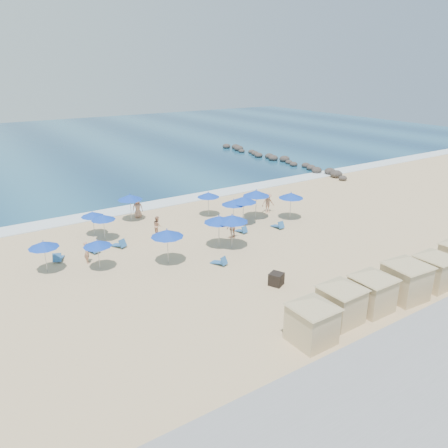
# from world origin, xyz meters

# --- Properties ---
(ground) EXTENTS (160.00, 160.00, 0.00)m
(ground) POSITION_xyz_m (0.00, 0.00, 0.00)
(ground) COLOR tan
(ground) RESTS_ON ground
(ocean) EXTENTS (160.00, 80.00, 0.06)m
(ocean) POSITION_xyz_m (0.00, 55.00, 0.03)
(ocean) COLOR navy
(ocean) RESTS_ON ground
(surf_line) EXTENTS (160.00, 2.50, 0.08)m
(surf_line) POSITION_xyz_m (0.00, 15.50, 0.04)
(surf_line) COLOR white
(surf_line) RESTS_ON ground
(seawall) EXTENTS (160.00, 6.10, 1.22)m
(seawall) POSITION_xyz_m (0.00, -13.50, 0.65)
(seawall) COLOR gray
(seawall) RESTS_ON ground
(rock_jetty) EXTENTS (2.56, 26.66, 0.96)m
(rock_jetty) POSITION_xyz_m (24.01, 24.90, 0.36)
(rock_jetty) COLOR #2B2624
(rock_jetty) RESTS_ON ground
(trash_bin) EXTENTS (1.06, 1.06, 0.80)m
(trash_bin) POSITION_xyz_m (-0.42, -4.06, 0.40)
(trash_bin) COLOR black
(trash_bin) RESTS_ON ground
(cabana_0) EXTENTS (4.31, 4.31, 2.71)m
(cabana_0) POSITION_xyz_m (-2.84, -9.64, 1.55)
(cabana_0) COLOR #D0B98E
(cabana_0) RESTS_ON ground
(cabana_1) EXTENTS (4.32, 4.32, 2.71)m
(cabana_1) POSITION_xyz_m (-0.22, -9.12, 1.55)
(cabana_1) COLOR #D0B98E
(cabana_1) RESTS_ON ground
(cabana_2) EXTENTS (4.36, 4.36, 2.73)m
(cabana_2) POSITION_xyz_m (2.12, -9.27, 1.57)
(cabana_2) COLOR #D0B98E
(cabana_2) RESTS_ON ground
(cabana_3) EXTENTS (4.67, 4.67, 2.94)m
(cabana_3) POSITION_xyz_m (4.84, -9.51, 1.68)
(cabana_3) COLOR #D0B98E
(cabana_3) RESTS_ON ground
(cabana_4) EXTENTS (4.33, 4.33, 2.71)m
(cabana_4) POSITION_xyz_m (7.61, -9.58, 1.55)
(cabana_4) COLOR #D0B98E
(cabana_4) RESTS_ON ground
(umbrella_0) EXTENTS (1.99, 1.99, 2.27)m
(umbrella_0) POSITION_xyz_m (-12.03, 5.88, 1.97)
(umbrella_0) COLOR #A5A8AD
(umbrella_0) RESTS_ON ground
(umbrella_1) EXTENTS (1.91, 1.91, 2.18)m
(umbrella_1) POSITION_xyz_m (-8.95, 4.31, 1.89)
(umbrella_1) COLOR #A5A8AD
(umbrella_1) RESTS_ON ground
(umbrella_2) EXTENTS (1.91, 1.91, 2.17)m
(umbrella_2) POSITION_xyz_m (-6.86, 9.29, 1.88)
(umbrella_2) COLOR #A5A8AD
(umbrella_2) RESTS_ON ground
(umbrella_3) EXTENTS (2.28, 2.28, 2.59)m
(umbrella_3) POSITION_xyz_m (-4.64, 2.58, 2.25)
(umbrella_3) COLOR #A5A8AD
(umbrella_3) RESTS_ON ground
(umbrella_4) EXTENTS (1.83, 1.83, 2.08)m
(umbrella_4) POSITION_xyz_m (-7.25, 10.75, 1.80)
(umbrella_4) COLOR #A5A8AD
(umbrella_4) RESTS_ON ground
(umbrella_5) EXTENTS (2.28, 2.28, 2.59)m
(umbrella_5) POSITION_xyz_m (-0.11, 3.07, 2.25)
(umbrella_5) COLOR #A5A8AD
(umbrella_5) RESTS_ON ground
(umbrella_6) EXTENTS (2.40, 2.40, 2.73)m
(umbrella_6) POSITION_xyz_m (0.63, 2.40, 2.36)
(umbrella_6) COLOR #A5A8AD
(umbrella_6) RESTS_ON ground
(umbrella_7) EXTENTS (2.11, 2.11, 2.40)m
(umbrella_7) POSITION_xyz_m (3.57, 6.43, 2.08)
(umbrella_7) COLOR #A5A8AD
(umbrella_7) RESTS_ON ground
(umbrella_8) EXTENTS (2.28, 2.28, 2.59)m
(umbrella_8) POSITION_xyz_m (4.39, 6.16, 2.25)
(umbrella_8) COLOR #A5A8AD
(umbrella_8) RESTS_ON ground
(umbrella_9) EXTENTS (2.03, 2.03, 2.31)m
(umbrella_9) POSITION_xyz_m (3.09, 9.78, 2.00)
(umbrella_9) COLOR #A5A8AD
(umbrella_9) RESTS_ON ground
(umbrella_10) EXTENTS (2.40, 2.40, 2.73)m
(umbrella_10) POSITION_xyz_m (6.28, 6.82, 2.37)
(umbrella_10) COLOR #A5A8AD
(umbrella_10) RESTS_ON ground
(umbrella_11) EXTENTS (2.22, 2.22, 2.53)m
(umbrella_11) POSITION_xyz_m (8.76, 4.99, 2.19)
(umbrella_11) COLOR #A5A8AD
(umbrella_11) RESTS_ON ground
(umbrella_12) EXTENTS (2.18, 2.18, 2.48)m
(umbrella_12) POSITION_xyz_m (-3.32, 12.50, 2.15)
(umbrella_12) COLOR #A5A8AD
(umbrella_12) RESTS_ON ground
(beach_chair_0) EXTENTS (1.07, 1.45, 0.73)m
(beach_chair_0) POSITION_xyz_m (-10.98, 7.21, 0.25)
(beach_chair_0) COLOR #2A5E9A
(beach_chair_0) RESTS_ON ground
(beach_chair_1) EXTENTS (0.82, 1.32, 0.68)m
(beach_chair_1) POSITION_xyz_m (-8.42, 7.28, 0.23)
(beach_chair_1) COLOR #2A5E9A
(beach_chair_1) RESTS_ON ground
(beach_chair_2) EXTENTS (1.05, 1.40, 0.71)m
(beach_chair_2) POSITION_xyz_m (-6.45, 7.18, 0.24)
(beach_chair_2) COLOR #2A5E9A
(beach_chair_2) RESTS_ON ground
(beach_chair_3) EXTENTS (0.94, 1.31, 0.66)m
(beach_chair_3) POSITION_xyz_m (-1.75, 0.35, 0.23)
(beach_chair_3) COLOR #2A5E9A
(beach_chair_3) RESTS_ON ground
(beach_chair_4) EXTENTS (0.68, 1.21, 0.63)m
(beach_chair_4) POSITION_xyz_m (3.11, 4.53, 0.22)
(beach_chair_4) COLOR #2A5E9A
(beach_chair_4) RESTS_ON ground
(beach_chair_5) EXTENTS (0.60, 1.27, 0.69)m
(beach_chair_5) POSITION_xyz_m (6.31, 3.69, 0.24)
(beach_chair_5) COLOR #2A5E9A
(beach_chair_5) RESTS_ON ground
(beachgoer_0) EXTENTS (0.43, 0.61, 1.58)m
(beachgoer_0) POSITION_xyz_m (-9.32, 5.80, 0.79)
(beachgoer_0) COLOR tan
(beachgoer_0) RESTS_ON ground
(beachgoer_1) EXTENTS (0.69, 0.84, 1.58)m
(beachgoer_1) POSITION_xyz_m (-2.89, 7.99, 0.79)
(beachgoer_1) COLOR tan
(beachgoer_1) RESTS_ON ground
(beachgoer_2) EXTENTS (1.06, 0.46, 1.79)m
(beachgoer_2) POSITION_xyz_m (1.79, 4.00, 0.90)
(beachgoer_2) COLOR tan
(beachgoer_2) RESTS_ON ground
(beachgoer_3) EXTENTS (1.36, 1.02, 1.87)m
(beachgoer_3) POSITION_xyz_m (8.26, 7.55, 0.94)
(beachgoer_3) COLOR tan
(beachgoer_3) RESTS_ON ground
(beachgoer_4) EXTENTS (1.07, 0.91, 1.85)m
(beachgoer_4) POSITION_xyz_m (-2.53, 12.86, 0.92)
(beachgoer_4) COLOR tan
(beachgoer_4) RESTS_ON ground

